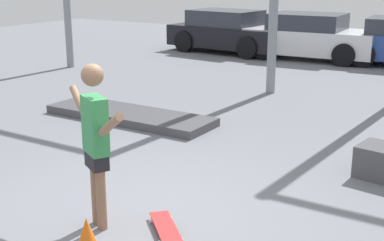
{
  "coord_description": "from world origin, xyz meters",
  "views": [
    {
      "loc": [
        3.44,
        -4.34,
        2.7
      ],
      "look_at": [
        -0.08,
        1.29,
        0.8
      ],
      "focal_mm": 50.0,
      "sensor_mm": 36.0,
      "label": 1
    }
  ],
  "objects_px": {
    "parked_car_white": "(311,37)",
    "parked_car_black": "(228,32)",
    "manual_pad": "(129,115)",
    "skateboard": "(166,227)",
    "skateboarder": "(96,136)"
  },
  "relations": [
    {
      "from": "parked_car_white",
      "to": "parked_car_black",
      "type": "bearing_deg",
      "value": 179.69
    },
    {
      "from": "manual_pad",
      "to": "parked_car_white",
      "type": "xyz_separation_m",
      "value": [
        0.39,
        8.43,
        0.6
      ]
    },
    {
      "from": "skateboard",
      "to": "skateboarder",
      "type": "bearing_deg",
      "value": -117.6
    },
    {
      "from": "skateboarder",
      "to": "parked_car_black",
      "type": "height_order",
      "value": "skateboarder"
    },
    {
      "from": "manual_pad",
      "to": "parked_car_white",
      "type": "height_order",
      "value": "parked_car_white"
    },
    {
      "from": "parked_car_white",
      "to": "skateboard",
      "type": "bearing_deg",
      "value": -80.14
    },
    {
      "from": "manual_pad",
      "to": "parked_car_black",
      "type": "xyz_separation_m",
      "value": [
        -2.4,
        8.29,
        0.6
      ]
    },
    {
      "from": "skateboarder",
      "to": "parked_car_black",
      "type": "bearing_deg",
      "value": 140.75
    },
    {
      "from": "skateboard",
      "to": "parked_car_white",
      "type": "height_order",
      "value": "parked_car_white"
    },
    {
      "from": "skateboarder",
      "to": "skateboard",
      "type": "bearing_deg",
      "value": 48.01
    },
    {
      "from": "skateboarder",
      "to": "manual_pad",
      "type": "bearing_deg",
      "value": 152.83
    },
    {
      "from": "manual_pad",
      "to": "parked_car_white",
      "type": "relative_size",
      "value": 0.82
    },
    {
      "from": "manual_pad",
      "to": "parked_car_black",
      "type": "relative_size",
      "value": 0.8
    },
    {
      "from": "manual_pad",
      "to": "parked_car_black",
      "type": "bearing_deg",
      "value": 106.18
    },
    {
      "from": "skateboard",
      "to": "manual_pad",
      "type": "xyz_separation_m",
      "value": [
        -3.1,
        3.29,
        0.01
      ]
    }
  ]
}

